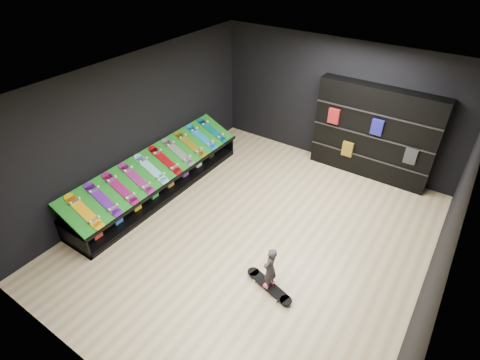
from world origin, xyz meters
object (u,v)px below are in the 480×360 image
Objects in this scene: display_rack at (159,182)px; back_shelving at (374,133)px; child at (270,275)px; floor_skateboard at (269,287)px.

display_rack is 4.97m from back_shelving.
child is at bearing -92.29° from back_shelving.
back_shelving is at bearing 103.00° from floor_skateboard.
display_rack is 1.65× the size of back_shelving.
child is at bearing 0.00° from floor_skateboard.
display_rack reaches higher than floor_skateboard.
floor_skateboard is at bearing -15.92° from display_rack.
display_rack is at bearing -137.33° from back_shelving.
back_shelving reaches higher than child.
back_shelving is at bearing 42.67° from display_rack.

